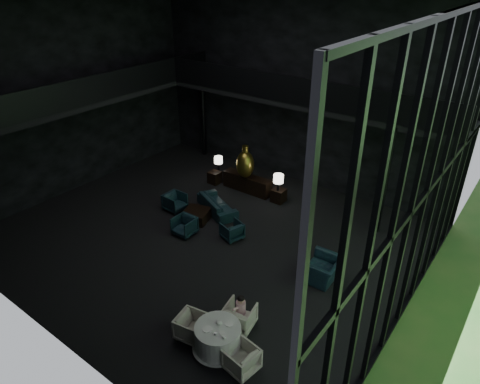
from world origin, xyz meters
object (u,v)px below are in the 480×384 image
Objects in this scene: table_lamp_right at (278,179)px; dining_table at (218,340)px; bronze_urn at (245,164)px; coffee_table at (196,215)px; sofa at (217,202)px; lounge_armchair_west at (175,201)px; side_table_right at (279,195)px; lounge_armchair_east at (232,231)px; console at (247,183)px; table_lamp_left at (218,161)px; dining_chair_north at (240,315)px; dining_chair_east at (241,359)px; dining_chair_west at (192,326)px; lounge_armchair_south at (184,225)px; window_armchair at (323,265)px; side_table_left at (215,177)px; child at (241,305)px.

table_lamp_right is 0.52× the size of dining_table.
bronze_urn reaches higher than coffee_table.
sofa is 1.68m from lounge_armchair_west.
side_table_right is at bearing -43.50° from lounge_armchair_west.
console is at bearing -134.80° from lounge_armchair_east.
coffee_table is (-1.74, -3.03, -0.85)m from table_lamp_right.
table_lamp_left is 0.79× the size of dining_chair_north.
table_lamp_right is 7.05m from dining_chair_north.
dining_chair_west is (-1.65, 0.05, 0.01)m from dining_chair_east.
dining_chair_west is at bearing 42.59° from lounge_armchair_east.
lounge_armchair_south is 0.61× the size of window_armchair.
bronze_urn reaches higher than console.
window_armchair is at bearing -116.23° from dining_chair_north.
table_lamp_left is at bearing 90.00° from side_table_left.
lounge_armchair_south is (1.77, -3.83, 0.10)m from side_table_left.
lounge_armchair_west is at bearing -113.71° from console.
bronze_urn is 1.92× the size of lounge_armchair_south.
coffee_table is at bearing -92.62° from console.
dining_chair_north is at bearing -45.81° from side_table_left.
sofa is 7.56m from dining_chair_east.
sofa reaches higher than lounge_armchair_south.
console is 3.19× the size of dining_chair_east.
table_lamp_right is 8.40m from dining_chair_east.
table_lamp_right reaches higher than side_table_left.
bronze_urn reaches higher than lounge_armchair_south.
console is at bearing 121.10° from dining_table.
dining_chair_west is (3.50, -3.43, -0.01)m from lounge_armchair_south.
window_armchair is 0.90× the size of dining_table.
sofa is (0.08, -2.13, 0.06)m from console.
child reaches higher than dining_chair_east.
child is (-0.85, -3.08, 0.21)m from window_armchair.
table_lamp_right reaches higher than sofa.
lounge_armchair_south is 5.47m from dining_table.
sofa is at bearing -87.88° from console.
lounge_armchair_south is at bearing -65.17° from side_table_left.
console is at bearing -124.88° from window_armchair.
sofa is 6.18m from dining_chair_north.
table_lamp_left reaches higher than side_table_left.
bronze_urn reaches higher than sofa.
dining_chair_north is (6.06, -6.51, -0.59)m from table_lamp_left.
dining_table reaches higher than side_table_left.
table_lamp_left is at bearing 179.58° from side_table_right.
table_lamp_left is at bearing -46.85° from child.
lounge_armchair_south reaches higher than lounge_armchair_east.
lounge_armchair_east is 0.80× the size of dining_chair_north.
side_table_right reaches higher than side_table_left.
coffee_table is (-0.32, 0.98, -0.16)m from lounge_armchair_south.
table_lamp_left is at bearing -58.00° from dining_chair_north.
console is 1.72m from table_lamp_left.
side_table_left is at bearing -176.80° from table_lamp_right.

